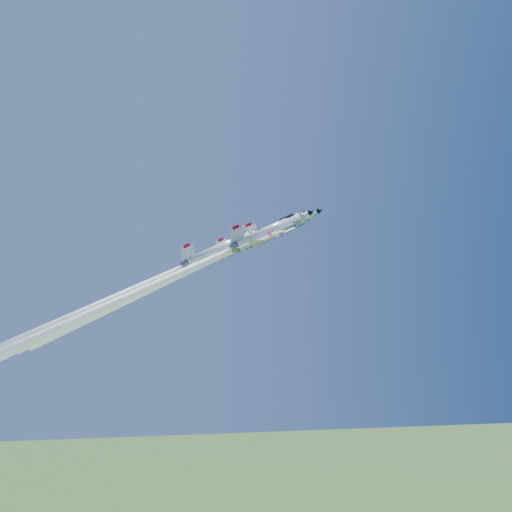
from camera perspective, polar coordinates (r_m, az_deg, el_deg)
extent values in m
cylinder|color=silver|center=(111.73, 2.36, 2.69)|extent=(8.09, 5.10, 13.41)
cone|color=silver|center=(115.29, 5.71, 4.22)|extent=(3.40, 2.87, 3.48)
cone|color=black|center=(116.19, 6.46, 4.56)|extent=(1.71, 1.45, 1.74)
cone|color=slate|center=(108.88, -0.91, 1.18)|extent=(2.87, 2.62, 2.36)
ellipsoid|color=black|center=(113.89, 4.41, 4.07)|extent=(3.63, 1.85, 2.60)
cube|color=black|center=(113.09, 3.65, 3.88)|extent=(1.30, 0.41, 0.89)
cube|color=silver|center=(111.21, 1.82, 2.28)|extent=(6.07, 11.44, 3.52)
cube|color=silver|center=(114.14, 3.19, 3.06)|extent=(3.58, 1.89, 1.92)
cube|color=silver|center=(111.59, 3.83, 3.12)|extent=(3.58, 1.89, 1.92)
cube|color=silver|center=(109.28, -0.41, 1.35)|extent=(3.16, 6.28, 1.86)
cube|color=silver|center=(109.17, -0.62, 2.33)|extent=(3.90, 1.16, 4.28)
cube|color=red|center=(109.12, -0.77, 3.15)|extent=(1.52, 0.48, 1.19)
cube|color=black|center=(111.87, 2.55, 2.19)|extent=(10.33, 1.96, 5.29)
sphere|color=white|center=(108.78, -1.04, 1.12)|extent=(1.16, 1.00, 1.14)
cone|color=white|center=(103.35, -11.00, -3.47)|extent=(19.95, 10.68, 38.74)
cylinder|color=silver|center=(115.75, -0.92, 1.29)|extent=(6.98, 4.40, 11.57)
cone|color=silver|center=(118.40, 1.96, 2.62)|extent=(2.93, 2.47, 3.00)
cone|color=black|center=(119.07, 2.61, 2.92)|extent=(1.48, 1.25, 1.51)
cone|color=slate|center=(113.64, -3.70, 0.01)|extent=(2.48, 2.26, 2.04)
ellipsoid|color=black|center=(117.34, 0.84, 2.47)|extent=(3.13, 1.59, 2.25)
cube|color=black|center=(116.74, 0.18, 2.30)|extent=(1.12, 0.36, 0.77)
cube|color=silver|center=(115.37, -1.38, 0.95)|extent=(5.24, 9.88, 3.03)
cube|color=silver|center=(117.73, -0.18, 1.63)|extent=(3.09, 1.63, 1.66)
cube|color=silver|center=(115.46, 0.30, 1.65)|extent=(3.09, 1.63, 1.66)
cube|color=silver|center=(113.94, -3.27, 0.15)|extent=(2.72, 5.42, 1.61)
cube|color=silver|center=(113.82, -3.45, 0.97)|extent=(3.37, 1.00, 3.70)
cube|color=red|center=(113.76, -3.57, 1.64)|extent=(1.31, 0.42, 1.03)
cube|color=black|center=(115.87, -0.76, 0.88)|extent=(8.92, 1.69, 4.57)
sphere|color=white|center=(113.56, -3.80, -0.04)|extent=(1.01, 0.86, 0.98)
cone|color=white|center=(109.24, -13.02, -4.27)|extent=(18.93, 10.03, 37.06)
cylinder|color=silver|center=(103.70, 1.25, 2.43)|extent=(7.85, 4.95, 13.02)
cone|color=silver|center=(107.03, 4.79, 4.05)|extent=(3.30, 2.78, 3.37)
cone|color=black|center=(107.88, 5.58, 4.41)|extent=(1.66, 1.40, 1.69)
cone|color=slate|center=(101.08, -2.20, 0.84)|extent=(2.79, 2.54, 2.29)
ellipsoid|color=black|center=(105.71, 3.41, 3.88)|extent=(3.52, 1.79, 2.53)
cube|color=black|center=(104.97, 2.61, 3.68)|extent=(1.26, 0.40, 0.86)
cube|color=silver|center=(103.22, 0.68, 2.01)|extent=(5.89, 11.11, 3.41)
cube|color=silver|center=(106.01, 2.14, 2.82)|extent=(3.48, 1.84, 1.87)
cube|color=silver|center=(103.51, 2.79, 2.89)|extent=(3.48, 1.84, 1.87)
cube|color=silver|center=(101.44, -1.67, 1.02)|extent=(3.06, 6.10, 1.81)
cube|color=silver|center=(101.33, -1.89, 2.05)|extent=(3.79, 1.12, 4.16)
cube|color=red|center=(101.29, -2.05, 2.90)|extent=(1.48, 0.47, 1.16)
cube|color=black|center=(103.84, 1.45, 1.91)|extent=(10.03, 1.90, 5.14)
sphere|color=white|center=(100.99, -2.34, 0.78)|extent=(1.13, 0.97, 1.10)
cone|color=white|center=(95.74, -15.48, -5.23)|extent=(23.49, 12.32, 46.33)
cylinder|color=silver|center=(106.19, -3.71, 0.63)|extent=(7.73, 4.87, 12.81)
cone|color=silver|center=(108.81, -0.17, 2.25)|extent=(3.25, 2.74, 3.32)
cone|color=black|center=(109.49, 0.63, 2.62)|extent=(1.63, 1.38, 1.67)
cone|color=slate|center=(104.23, -7.12, -0.93)|extent=(2.74, 2.50, 2.26)
ellipsoid|color=black|center=(107.74, -1.55, 2.07)|extent=(3.47, 1.76, 2.49)
cube|color=black|center=(107.15, -2.35, 1.86)|extent=(1.24, 0.40, 0.85)
cube|color=silver|center=(105.83, -4.27, 0.21)|extent=(5.80, 10.93, 3.36)
cube|color=silver|center=(108.30, -2.75, 1.05)|extent=(3.42, 1.81, 1.84)
cube|color=silver|center=(105.74, -2.24, 1.07)|extent=(3.42, 1.81, 1.84)
cube|color=silver|center=(104.50, -6.59, -0.76)|extent=(3.02, 6.00, 1.78)
cube|color=silver|center=(104.37, -6.81, 0.22)|extent=(3.73, 1.10, 4.09)
cube|color=red|center=(104.30, -6.97, 1.04)|extent=(1.45, 0.46, 1.14)
cube|color=black|center=(106.32, -3.51, 0.13)|extent=(9.87, 1.87, 5.06)
sphere|color=white|center=(104.16, -7.25, -0.99)|extent=(1.11, 0.96, 1.08)
cone|color=white|center=(101.38, -16.14, -5.03)|extent=(17.11, 9.27, 32.87)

